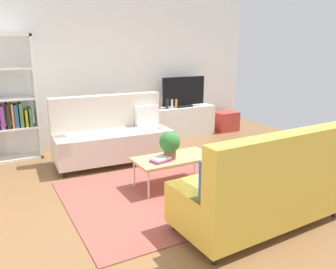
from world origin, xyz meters
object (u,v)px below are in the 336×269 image
coffee_table (174,159)px  bottle_0 (167,103)px  vase_0 (158,105)px  potted_plant (170,144)px  tv_console (183,121)px  table_book_0 (161,160)px  couch_beige (112,136)px  bottle_1 (172,104)px  storage_trunk (226,121)px  tv (184,92)px  bottle_2 (176,103)px  couch_green (264,188)px  bookshelf (0,104)px

coffee_table → bottle_0: 2.56m
vase_0 → potted_plant: bearing=-113.6°
tv_console → table_book_0: size_ratio=5.83×
table_book_0 → vase_0: bearing=63.6°
couch_beige → vase_0: bearing=-142.1°
potted_plant → table_book_0: (-0.16, -0.04, -0.20)m
bottle_1 → vase_0: bearing=162.2°
storage_trunk → potted_plant: (-2.72, -2.24, 0.41)m
couch_beige → storage_trunk: bearing=-162.4°
potted_plant → bottle_0: bearing=62.3°
tv → bottle_2: size_ratio=5.36×
bottle_1 → couch_green: bearing=-104.5°
couch_beige → table_book_0: couch_beige is taller
tv → vase_0: 0.63m
couch_beige → vase_0: (1.35, 0.94, 0.28)m
couch_green → bottle_2: 3.85m
coffee_table → bookshelf: bookshelf is taller
tv_console → potted_plant: size_ratio=3.70×
bookshelf → potted_plant: bookshelf is taller
bottle_0 → tv_console: bearing=5.5°
table_book_0 → bottle_0: (1.37, 2.34, 0.31)m
storage_trunk → bookshelf: bearing=178.5°
couch_green → coffee_table: size_ratio=1.75×
storage_trunk → bottle_1: size_ratio=2.77×
couch_beige → coffee_table: bearing=108.0°
bookshelf → potted_plant: size_ratio=5.55×
coffee_table → bottle_2: (1.35, 2.27, 0.34)m
potted_plant → bottle_2: bearing=58.2°
couch_beige → bottle_1: bearing=-149.4°
coffee_table → bottle_2: bearing=59.4°
couch_beige → table_book_0: bearing=98.3°
bookshelf → bottle_2: (3.33, -0.06, -0.24)m
vase_0 → bottle_2: size_ratio=0.91×
potted_plant → bottle_2: (1.43, 2.30, 0.10)m
coffee_table → bottle_1: bottle_1 is taller
couch_green → coffee_table: 1.45m
couch_beige → tv_console: couch_beige is taller
bottle_2 → tv_console: bearing=11.5°
couch_green → table_book_0: couch_green is taller
tv_console → tv: size_ratio=1.40×
bookshelf → table_book_0: 3.02m
couch_green → bookshelf: bookshelf is taller
tv_console → bottle_1: size_ratio=7.45×
storage_trunk → table_book_0: bearing=-141.7°
bookshelf → storage_trunk: 4.69m
coffee_table → table_book_0: 0.26m
couch_beige → storage_trunk: size_ratio=3.73×
bookshelf → bottle_1: 3.24m
couch_green → bottle_1: size_ratio=10.26×
bookshelf → bottle_2: bearing=-1.0°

